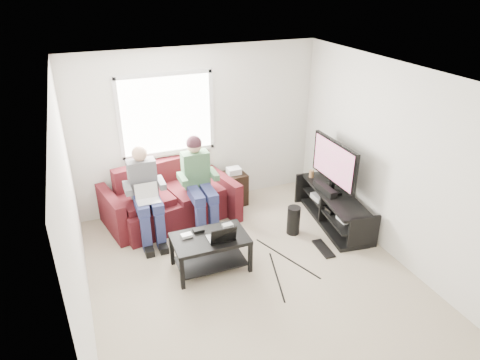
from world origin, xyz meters
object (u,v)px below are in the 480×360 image
at_px(end_table, 234,188).
at_px(tv, 334,163).
at_px(subwoofer, 294,220).
at_px(sofa, 169,201).
at_px(tv_stand, 333,210).
at_px(coffee_table, 210,245).

bearing_deg(end_table, tv, -41.24).
bearing_deg(tv, subwoofer, -169.26).
xyz_separation_m(sofa, tv, (2.35, -0.95, 0.65)).
height_order(sofa, tv, tv).
relative_size(tv_stand, tv, 1.49).
height_order(sofa, coffee_table, sofa).
bearing_deg(subwoofer, sofa, 146.42).
distance_m(coffee_table, tv_stand, 2.18).
height_order(coffee_table, subwoofer, coffee_table).
xyz_separation_m(sofa, coffee_table, (0.21, -1.43, 0.03)).
bearing_deg(tv_stand, end_table, 136.26).
distance_m(tv_stand, end_table, 1.68).
relative_size(sofa, coffee_table, 2.15).
height_order(coffee_table, tv_stand, tv_stand).
xyz_separation_m(tv_stand, end_table, (-1.22, 1.16, 0.06)).
distance_m(tv, subwoofer, 1.05).
height_order(tv, end_table, tv).
bearing_deg(end_table, coffee_table, -120.97).
bearing_deg(tv, coffee_table, -167.41).
bearing_deg(tv, tv_stand, -88.53).
bearing_deg(tv_stand, sofa, 155.96).
height_order(tv, subwoofer, tv).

